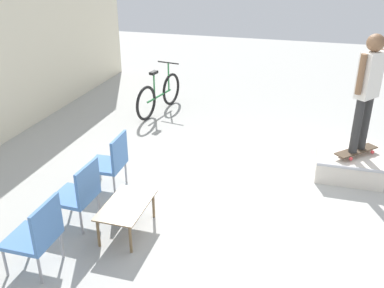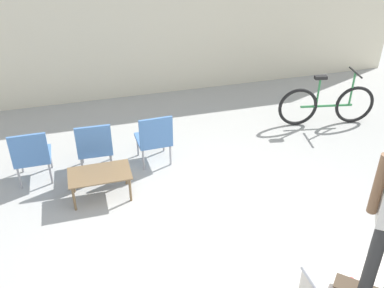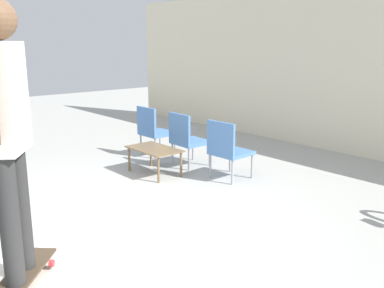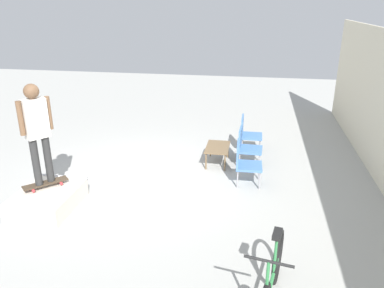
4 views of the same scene
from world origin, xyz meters
TOP-DOWN VIEW (x-y plane):
  - ground_plane at (0.00, 0.00)m, footprint 24.00×24.00m
  - skate_ramp_box at (1.42, -1.25)m, footprint 1.25×1.01m
  - skateboard_on_ramp at (1.28, -1.33)m, footprint 0.71×0.69m
  - person_skater at (1.28, -1.33)m, footprint 0.48×0.39m
  - coffee_table at (-1.13, 1.55)m, footprint 0.87×0.52m
  - patio_chair_left at (-2.04, 2.20)m, footprint 0.52×0.52m
  - patio_chair_center at (-1.13, 2.20)m, footprint 0.54×0.54m
  - patio_chair_right at (-0.20, 2.20)m, footprint 0.54×0.54m
  - bicycle at (3.14, 2.66)m, footprint 1.80×0.53m

SIDE VIEW (x-z plane):
  - ground_plane at x=0.00m, z-range 0.00..0.00m
  - skate_ramp_box at x=1.42m, z-range -0.01..0.35m
  - coffee_table at x=-1.13m, z-range 0.15..0.56m
  - bicycle at x=3.14m, z-range -0.12..0.90m
  - skateboard_on_ramp at x=1.28m, z-range 0.39..0.46m
  - patio_chair_left at x=-2.04m, z-range 0.04..0.92m
  - patio_chair_center at x=-1.13m, z-range 0.04..0.92m
  - patio_chair_right at x=-0.20m, z-range 0.04..0.92m
  - person_skater at x=1.28m, z-range 0.61..2.42m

